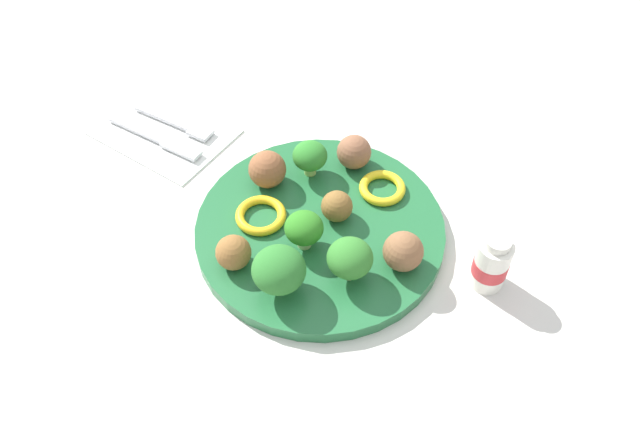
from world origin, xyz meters
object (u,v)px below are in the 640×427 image
Objects in this scene: meatball_mid_left at (337,206)px; napkin at (164,131)px; plate at (320,230)px; pepper_ring_front_right at (261,215)px; meatball_far_rim at (354,152)px; pepper_ring_far_rim at (382,188)px; broccoli_floret_front_right at (310,156)px; meatball_mid_right at (267,169)px; meatball_center at (233,252)px; fork at (177,123)px; meatball_front_right at (403,252)px; knife at (158,138)px; broccoli_floret_back_left at (279,270)px; broccoli_floret_center at (350,258)px; broccoli_floret_mid_right at (302,228)px; yogurt_bottle at (491,263)px.

napkin is (-0.27, 0.02, -0.03)m from meatball_mid_left.
pepper_ring_front_right is (-0.06, -0.03, 0.01)m from plate.
pepper_ring_far_rim is at bearing -22.24° from meatball_far_rim.
meatball_mid_left is 0.62× the size of pepper_ring_front_right.
pepper_ring_far_rim is 0.32× the size of napkin.
broccoli_floret_front_right is at bearing 84.25° from pepper_ring_front_right.
meatball_mid_left is (0.10, -0.00, -0.00)m from meatball_mid_right.
meatball_center is at bearing -72.41° from meatball_mid_right.
fork is (-0.26, 0.04, -0.03)m from meatball_mid_left.
meatball_front_right reaches higher than knife.
plate is 5.15× the size of pepper_ring_far_rim.
meatball_mid_right is (-0.10, 0.12, -0.01)m from broccoli_floret_back_left.
meatball_mid_left is (0.06, -0.04, -0.01)m from broccoli_floret_front_right.
broccoli_floret_center is at bearing -17.47° from fork.
meatball_far_rim is at bearing 48.13° from meatball_mid_right.
broccoli_floret_back_left reaches higher than meatball_front_right.
broccoli_floret_front_right is at bearing 129.80° from plate.
broccoli_floret_back_left is 1.35× the size of meatball_far_rim.
broccoli_floret_front_right is at bearing 145.34° from meatball_mid_left.
broccoli_floret_back_left reaches higher than pepper_ring_far_rim.
knife is at bearing -178.75° from meatball_mid_right.
broccoli_floret_mid_right is at bearing -162.87° from meatball_front_right.
napkin is at bearing 173.96° from meatball_front_right.
broccoli_floret_mid_right is 0.27m from fork.
meatball_center is 0.31× the size of fork.
broccoli_floret_mid_right is 0.11m from meatball_front_right.
knife is (-0.19, 0.05, -0.01)m from pepper_ring_front_right.
broccoli_floret_back_left is at bearing -97.97° from pepper_ring_far_rim.
broccoli_floret_front_right is at bearing 6.90° from napkin.
meatball_center is at bearing -28.61° from knife.
yogurt_bottle is at bearing -17.99° from meatball_far_rim.
meatball_far_rim reaches higher than fork.
knife is at bearing -70.33° from napkin.
meatball_front_right is at bearing -155.60° from yogurt_bottle.
meatball_mid_right is at bearing 172.63° from meatball_front_right.
yogurt_bottle is (0.25, 0.06, 0.01)m from pepper_ring_front_right.
meatball_far_rim is 0.20m from meatball_center.
meatball_front_right is (0.04, 0.04, -0.01)m from broccoli_floret_center.
broccoli_floret_mid_right is 0.14m from meatball_far_rim.
meatball_mid_right is 0.10m from meatball_mid_left.
pepper_ring_front_right is at bearing -131.65° from pepper_ring_far_rim.
broccoli_floret_center reaches higher than meatball_front_right.
broccoli_floret_back_left is 0.13m from meatball_front_right.
meatball_mid_left is 0.30× the size of fork.
pepper_ring_front_right is (0.02, -0.05, -0.02)m from meatball_mid_right.
meatball_mid_left is at bearing -7.77° from fork.
meatball_far_rim is at bearing 98.68° from plate.
plate is 6.28× the size of broccoli_floret_front_right.
meatball_far_rim is (0.04, 0.04, -0.01)m from broccoli_floret_front_right.
broccoli_floret_back_left and yogurt_bottle have the same top height.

